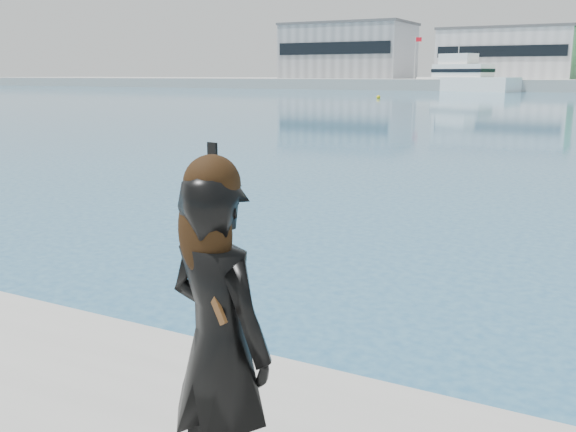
# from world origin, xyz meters

# --- Properties ---
(warehouse_grey_left) EXTENTS (26.52, 16.36, 11.50)m
(warehouse_grey_left) POSITION_xyz_m (-55.00, 127.98, 7.76)
(warehouse_grey_left) COLOR gray
(warehouse_grey_left) RESTS_ON far_quay
(warehouse_white) EXTENTS (24.48, 15.35, 9.50)m
(warehouse_white) POSITION_xyz_m (-22.00, 127.98, 6.76)
(warehouse_white) COLOR silver
(warehouse_white) RESTS_ON far_quay
(flagpole_left) EXTENTS (1.28, 0.16, 8.00)m
(flagpole_left) POSITION_xyz_m (-37.91, 121.00, 6.54)
(flagpole_left) COLOR silver
(flagpole_left) RESTS_ON far_quay
(motor_yacht) EXTENTS (18.51, 11.14, 8.36)m
(motor_yacht) POSITION_xyz_m (-25.91, 111.15, 2.35)
(motor_yacht) COLOR white
(motor_yacht) RESTS_ON ground
(buoy_far) EXTENTS (0.50, 0.50, 0.50)m
(buoy_far) POSITION_xyz_m (-27.01, 72.20, 0.00)
(buoy_far) COLOR yellow
(buoy_far) RESTS_ON ground
(woman) EXTENTS (0.71, 0.55, 1.82)m
(woman) POSITION_xyz_m (-0.58, -0.66, 1.72)
(woman) COLOR black
(woman) RESTS_ON near_quay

